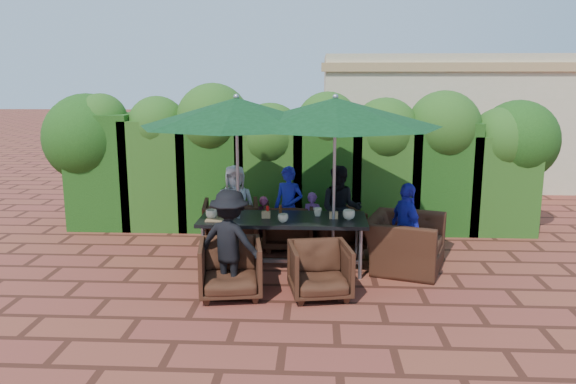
{
  "coord_description": "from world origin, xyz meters",
  "views": [
    {
      "loc": [
        0.33,
        -7.5,
        2.67
      ],
      "look_at": [
        -0.09,
        0.4,
        1.05
      ],
      "focal_mm": 35.0,
      "sensor_mm": 36.0,
      "label": 1
    }
  ],
  "objects_px": {
    "umbrella_left": "(237,112)",
    "chair_far_mid": "(288,224)",
    "umbrella_right": "(335,112)",
    "chair_near_left": "(230,266)",
    "chair_near_right": "(320,268)",
    "chair_far_left": "(231,223)",
    "chair_far_right": "(336,228)",
    "chair_end_right": "(405,234)",
    "dining_table": "(283,223)"
  },
  "relations": [
    {
      "from": "chair_near_left",
      "to": "chair_near_right",
      "type": "bearing_deg",
      "value": -6.79
    },
    {
      "from": "umbrella_left",
      "to": "chair_far_mid",
      "type": "height_order",
      "value": "umbrella_left"
    },
    {
      "from": "chair_far_mid",
      "to": "dining_table",
      "type": "bearing_deg",
      "value": 87.47
    },
    {
      "from": "umbrella_right",
      "to": "chair_near_left",
      "type": "distance_m",
      "value": 2.45
    },
    {
      "from": "umbrella_left",
      "to": "chair_far_right",
      "type": "height_order",
      "value": "umbrella_left"
    },
    {
      "from": "umbrella_left",
      "to": "chair_near_left",
      "type": "xyz_separation_m",
      "value": [
        0.03,
        -0.97,
        -1.82
      ]
    },
    {
      "from": "chair_far_left",
      "to": "chair_near_right",
      "type": "distance_m",
      "value": 2.34
    },
    {
      "from": "umbrella_left",
      "to": "chair_near_left",
      "type": "distance_m",
      "value": 2.07
    },
    {
      "from": "dining_table",
      "to": "umbrella_left",
      "type": "distance_m",
      "value": 1.66
    },
    {
      "from": "umbrella_right",
      "to": "chair_near_right",
      "type": "relative_size",
      "value": 3.87
    },
    {
      "from": "chair_far_mid",
      "to": "chair_end_right",
      "type": "height_order",
      "value": "chair_end_right"
    },
    {
      "from": "umbrella_left",
      "to": "chair_far_mid",
      "type": "distance_m",
      "value": 2.2
    },
    {
      "from": "chair_far_left",
      "to": "chair_end_right",
      "type": "relative_size",
      "value": 0.76
    },
    {
      "from": "chair_near_left",
      "to": "chair_near_right",
      "type": "xyz_separation_m",
      "value": [
        1.11,
        0.04,
        -0.02
      ]
    },
    {
      "from": "dining_table",
      "to": "chair_end_right",
      "type": "bearing_deg",
      "value": 3.76
    },
    {
      "from": "chair_far_left",
      "to": "chair_end_right",
      "type": "xyz_separation_m",
      "value": [
        2.59,
        -0.77,
        0.07
      ]
    },
    {
      "from": "chair_end_right",
      "to": "chair_far_left",
      "type": "bearing_deg",
      "value": 91.93
    },
    {
      "from": "chair_far_mid",
      "to": "chair_end_right",
      "type": "relative_size",
      "value": 0.69
    },
    {
      "from": "chair_far_mid",
      "to": "chair_near_left",
      "type": "height_order",
      "value": "chair_far_mid"
    },
    {
      "from": "dining_table",
      "to": "chair_near_right",
      "type": "bearing_deg",
      "value": -62.52
    },
    {
      "from": "chair_far_left",
      "to": "chair_end_right",
      "type": "bearing_deg",
      "value": 155.5
    },
    {
      "from": "dining_table",
      "to": "chair_near_right",
      "type": "height_order",
      "value": "dining_table"
    },
    {
      "from": "chair_far_left",
      "to": "chair_far_right",
      "type": "xyz_separation_m",
      "value": [
        1.65,
        0.02,
        -0.07
      ]
    },
    {
      "from": "chair_far_left",
      "to": "chair_end_right",
      "type": "height_order",
      "value": "chair_end_right"
    },
    {
      "from": "chair_far_mid",
      "to": "chair_far_right",
      "type": "relative_size",
      "value": 1.08
    },
    {
      "from": "chair_near_left",
      "to": "chair_far_left",
      "type": "bearing_deg",
      "value": 89.63
    },
    {
      "from": "dining_table",
      "to": "chair_far_left",
      "type": "bearing_deg",
      "value": 134.56
    },
    {
      "from": "chair_far_mid",
      "to": "chair_near_left",
      "type": "xyz_separation_m",
      "value": [
        -0.61,
        -2.03,
        -0.01
      ]
    },
    {
      "from": "chair_near_left",
      "to": "umbrella_right",
      "type": "bearing_deg",
      "value": 28.85
    },
    {
      "from": "umbrella_left",
      "to": "chair_end_right",
      "type": "relative_size",
      "value": 2.31
    },
    {
      "from": "chair_far_mid",
      "to": "chair_far_right",
      "type": "bearing_deg",
      "value": 171.84
    },
    {
      "from": "chair_far_mid",
      "to": "chair_far_right",
      "type": "distance_m",
      "value": 0.76
    },
    {
      "from": "dining_table",
      "to": "chair_far_right",
      "type": "distance_m",
      "value": 1.23
    },
    {
      "from": "chair_far_left",
      "to": "chair_near_left",
      "type": "xyz_separation_m",
      "value": [
        0.28,
        -1.92,
        -0.05
      ]
    },
    {
      "from": "chair_end_right",
      "to": "chair_far_mid",
      "type": "bearing_deg",
      "value": 80.9
    },
    {
      "from": "chair_near_left",
      "to": "chair_end_right",
      "type": "distance_m",
      "value": 2.58
    },
    {
      "from": "chair_near_right",
      "to": "chair_end_right",
      "type": "xyz_separation_m",
      "value": [
        1.2,
        1.11,
        0.13
      ]
    },
    {
      "from": "dining_table",
      "to": "chair_far_mid",
      "type": "bearing_deg",
      "value": 88.53
    },
    {
      "from": "chair_far_left",
      "to": "chair_far_right",
      "type": "height_order",
      "value": "chair_far_left"
    },
    {
      "from": "chair_far_right",
      "to": "chair_near_right",
      "type": "xyz_separation_m",
      "value": [
        -0.26,
        -1.9,
        0.0
      ]
    },
    {
      "from": "umbrella_right",
      "to": "chair_far_left",
      "type": "bearing_deg",
      "value": 149.61
    },
    {
      "from": "umbrella_left",
      "to": "chair_near_right",
      "type": "bearing_deg",
      "value": -39.29
    },
    {
      "from": "chair_far_left",
      "to": "chair_near_right",
      "type": "height_order",
      "value": "chair_far_left"
    },
    {
      "from": "umbrella_left",
      "to": "umbrella_right",
      "type": "xyz_separation_m",
      "value": [
        1.32,
        0.03,
        0.0
      ]
    },
    {
      "from": "chair_far_left",
      "to": "dining_table",
      "type": "bearing_deg",
      "value": 126.69
    },
    {
      "from": "umbrella_left",
      "to": "chair_far_mid",
      "type": "xyz_separation_m",
      "value": [
        0.64,
        1.07,
        -1.82
      ]
    },
    {
      "from": "chair_near_left",
      "to": "chair_near_right",
      "type": "distance_m",
      "value": 1.11
    },
    {
      "from": "dining_table",
      "to": "chair_far_left",
      "type": "relative_size",
      "value": 2.67
    },
    {
      "from": "chair_near_right",
      "to": "umbrella_left",
      "type": "bearing_deg",
      "value": 130.21
    },
    {
      "from": "dining_table",
      "to": "umbrella_right",
      "type": "xyz_separation_m",
      "value": [
        0.7,
        -0.04,
        1.54
      ]
    }
  ]
}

